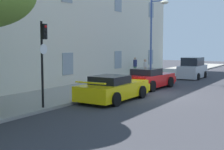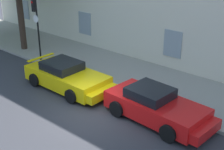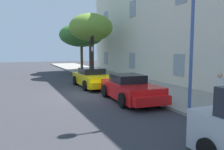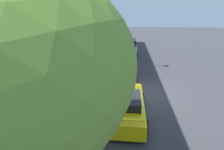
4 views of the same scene
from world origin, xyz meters
name	(u,v)px [view 3 (image 3 of 4)]	position (x,y,z in m)	size (l,w,h in m)	color
ground_plane	(91,95)	(0.00, 0.00, 0.00)	(80.00, 80.00, 0.00)	#333338
sidewalk	(152,89)	(0.00, 4.24, 0.07)	(60.00, 4.34, 0.14)	gray
building_facade	(199,10)	(0.00, 7.95, 5.45)	(34.19, 3.59, 10.85)	beige
sportscar_red_lead	(94,79)	(-2.65, 1.06, 0.59)	(4.85, 2.22, 1.32)	yellow
sportscar_yellow_flank	(131,89)	(2.45, 1.36, 0.61)	(4.75, 2.33, 1.34)	red
tree_near_kerb	(91,28)	(-9.24, 3.03, 4.81)	(4.31, 4.31, 6.06)	#38281E
tree_midblock	(81,35)	(-13.33, 3.21, 4.31)	(5.06, 5.06, 5.53)	brown
traffic_light	(92,49)	(-6.64, 2.30, 2.71)	(0.44, 0.36, 3.77)	black
street_lamp	(185,7)	(5.34, 2.21, 4.34)	(0.44, 1.42, 6.15)	#3F5999
pedestrian_admiring	(219,91)	(6.10, 3.44, 0.97)	(0.32, 0.32, 1.60)	navy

